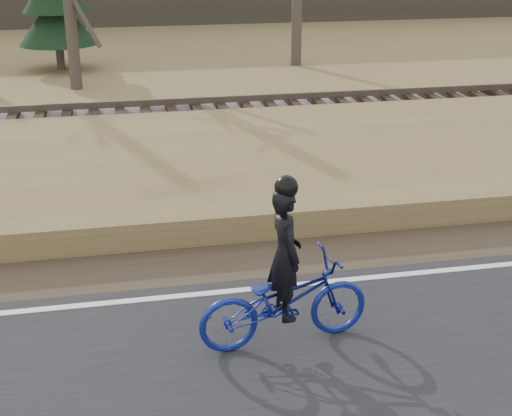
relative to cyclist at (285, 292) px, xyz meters
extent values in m
plane|color=olive|center=(0.79, 1.11, -0.70)|extent=(120.00, 120.00, 0.00)
cube|color=black|center=(0.79, -1.39, -0.67)|extent=(120.00, 6.00, 0.06)
cube|color=silver|center=(0.79, 1.31, -0.64)|extent=(120.00, 0.12, 0.01)
cube|color=#473A2B|center=(0.79, 2.31, -0.68)|extent=(120.00, 1.60, 0.04)
cube|color=olive|center=(0.79, 5.31, -0.48)|extent=(120.00, 5.00, 0.44)
cube|color=slate|center=(0.79, 9.11, -0.48)|extent=(120.00, 3.00, 0.45)
cube|color=black|center=(0.79, 9.11, -0.18)|extent=(120.00, 2.40, 0.14)
cube|color=brown|center=(0.79, 8.39, -0.04)|extent=(120.00, 0.07, 0.15)
cube|color=brown|center=(0.79, 9.83, -0.04)|extent=(120.00, 0.07, 0.15)
imported|color=navy|center=(0.00, 0.00, -0.12)|extent=(2.07, 0.91, 1.06)
imported|color=black|center=(0.00, 0.00, 0.47)|extent=(0.42, 0.60, 1.54)
sphere|color=black|center=(0.00, 0.00, 1.26)|extent=(0.26, 0.26, 0.26)
cylinder|color=#453D32|center=(-3.38, 18.24, -0.13)|extent=(0.28, 0.28, 1.14)
cone|color=black|center=(-3.38, 18.24, 0.99)|extent=(2.60, 2.60, 1.67)
camera|label=1|loc=(-1.75, -6.93, 3.85)|focal=50.00mm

